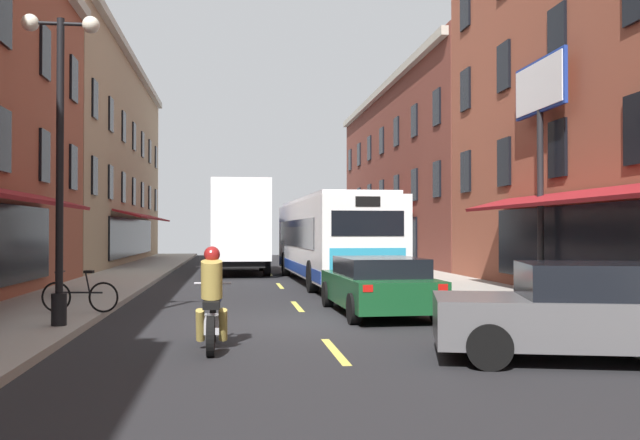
% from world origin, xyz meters
% --- Properties ---
extents(ground_plane, '(34.80, 80.00, 0.10)m').
position_xyz_m(ground_plane, '(0.00, 0.00, -0.05)').
color(ground_plane, black).
extents(lane_centre_dashes, '(0.14, 73.90, 0.01)m').
position_xyz_m(lane_centre_dashes, '(0.00, -0.25, 0.00)').
color(lane_centre_dashes, '#DBCC4C').
rests_on(lane_centre_dashes, ground).
extents(sidewalk_left, '(3.00, 80.00, 0.14)m').
position_xyz_m(sidewalk_left, '(-5.90, 0.00, 0.07)').
color(sidewalk_left, '#A39E93').
rests_on(sidewalk_left, ground).
extents(sidewalk_right, '(3.00, 80.00, 0.14)m').
position_xyz_m(sidewalk_right, '(5.90, 0.00, 0.07)').
color(sidewalk_right, '#A39E93').
rests_on(sidewalk_right, ground).
extents(billboard_sign, '(0.40, 3.12, 6.66)m').
position_xyz_m(billboard_sign, '(7.05, 4.24, 5.26)').
color(billboard_sign, black).
rests_on(billboard_sign, sidewalk_right).
extents(transit_bus, '(2.92, 12.52, 3.08)m').
position_xyz_m(transit_bus, '(1.90, 10.58, 1.62)').
color(transit_bus, silver).
rests_on(transit_bus, ground).
extents(box_truck, '(2.53, 7.15, 4.03)m').
position_xyz_m(box_truck, '(-1.31, 16.21, 2.07)').
color(box_truck, black).
rests_on(box_truck, ground).
extents(sedan_near, '(5.09, 3.00, 1.44)m').
position_xyz_m(sedan_near, '(3.78, -4.81, 0.73)').
color(sedan_near, '#515154').
rests_on(sedan_near, ground).
extents(sedan_mid, '(2.10, 4.42, 1.37)m').
position_xyz_m(sedan_mid, '(-1.50, 26.36, 0.70)').
color(sedan_mid, '#515154').
rests_on(sedan_mid, ground).
extents(sedan_far, '(2.11, 4.73, 1.31)m').
position_xyz_m(sedan_far, '(1.69, 1.15, 0.68)').
color(sedan_far, '#144723').
rests_on(sedan_far, ground).
extents(motorcycle_rider, '(0.62, 2.07, 1.66)m').
position_xyz_m(motorcycle_rider, '(-1.95, -3.05, 0.71)').
color(motorcycle_rider, black).
rests_on(motorcycle_rider, ground).
extents(bicycle_near, '(1.69, 0.50, 0.91)m').
position_xyz_m(bicycle_near, '(-4.91, 1.17, 0.50)').
color(bicycle_near, black).
rests_on(bicycle_near, sidewalk_left).
extents(pedestrian_far, '(0.36, 0.36, 1.80)m').
position_xyz_m(pedestrian_far, '(5.56, 14.91, 1.07)').
color(pedestrian_far, navy).
rests_on(pedestrian_far, sidewalk_right).
extents(street_lamp_twin, '(1.42, 0.32, 5.83)m').
position_xyz_m(street_lamp_twin, '(-4.84, -0.94, 3.35)').
color(street_lamp_twin, black).
rests_on(street_lamp_twin, sidewalk_left).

